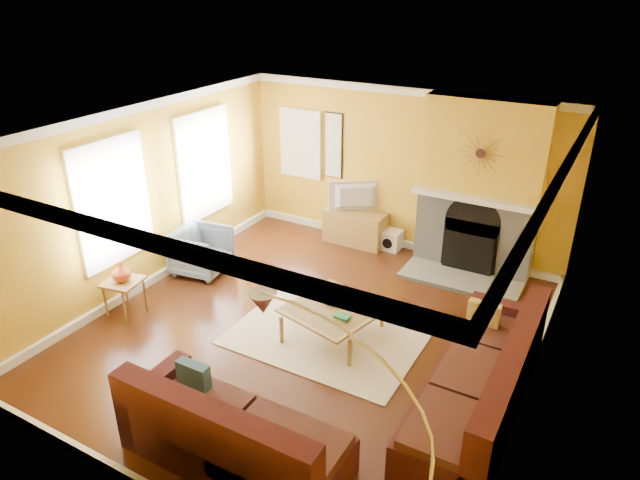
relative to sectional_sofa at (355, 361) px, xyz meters
The scene contains 27 objects.
floor 1.44m from the sectional_sofa, 142.02° to the left, with size 5.50×6.00×0.02m, color #532711.
ceiling 2.64m from the sectional_sofa, 142.02° to the left, with size 5.50×6.00×0.02m, color white.
wall_back 4.10m from the sectional_sofa, 105.59° to the left, with size 5.50×0.02×2.70m, color gold.
wall_front 2.58m from the sectional_sofa, 116.30° to the right, with size 5.50×0.02×2.70m, color gold.
wall_left 4.03m from the sectional_sofa, 167.67° to the left, with size 0.02×6.00×2.70m, color gold.
wall_right 2.09m from the sectional_sofa, 26.43° to the left, with size 0.02×6.00×2.70m, color gold.
baseboard 1.42m from the sectional_sofa, 142.02° to the left, with size 5.50×6.00×0.12m, color white, non-canonical shape.
crown_molding 2.58m from the sectional_sofa, 142.02° to the left, with size 5.50×6.00×0.12m, color white, non-canonical shape.
window_left_near 4.48m from the sectional_sofa, 150.59° to the left, with size 0.06×1.22×1.72m, color white.
window_left_far 3.94m from the sectional_sofa, behind, with size 0.06×1.22×1.72m, color white.
window_back 4.95m from the sectional_sofa, 128.06° to the left, with size 0.82×0.06×1.22m, color white.
wall_art 4.61m from the sectional_sofa, 121.39° to the left, with size 0.34×0.04×1.14m, color white.
fireplace 3.76m from the sectional_sofa, 85.65° to the left, with size 1.80×0.40×2.70m, color gray, non-canonical shape.
mantel 3.50m from the sectional_sofa, 85.35° to the left, with size 1.92×0.22×0.08m, color white.
hearth 3.13m from the sectional_sofa, 84.88° to the left, with size 1.80×0.70×0.06m, color gray.
sunburst 3.73m from the sectional_sofa, 85.36° to the left, with size 0.70×0.04×0.70m, color olive, non-canonical shape.
rug 1.26m from the sectional_sofa, 133.33° to the left, with size 2.40×1.80×0.02m, color beige.
sectional_sofa is the anchor object (origin of this frame).
coffee_table 1.19m from the sectional_sofa, 130.20° to the left, with size 1.07×1.07×0.42m, color white, non-canonical shape.
media_console 3.97m from the sectional_sofa, 116.12° to the left, with size 1.06×0.48×0.58m, color olive.
tv 3.99m from the sectional_sofa, 116.12° to the left, with size 0.91×0.12×0.53m, color black.
subwoofer 3.81m from the sectional_sofa, 106.81° to the left, with size 0.33×0.33×0.33m, color white.
armchair 3.65m from the sectional_sofa, 157.20° to the left, with size 0.77×0.79×0.72m, color slate.
side_table 3.50m from the sectional_sofa, behind, with size 0.46×0.46×0.51m, color olive, non-canonical shape.
vase 3.50m from the sectional_sofa, behind, with size 0.25×0.25×0.26m, color #E8581E.
book 1.35m from the sectional_sofa, 132.47° to the left, with size 0.21×0.29×0.03m, color white.
arc_lamp 2.08m from the sectional_sofa, 65.50° to the right, with size 1.42×0.36×2.25m, color silver, non-canonical shape.
Camera 1 is at (3.22, -5.44, 4.30)m, focal length 32.00 mm.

